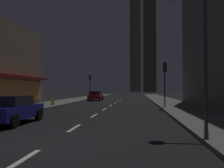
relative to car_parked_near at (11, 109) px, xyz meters
name	(u,v)px	position (x,y,z in m)	size (l,w,h in m)	color
ground_plane	(119,100)	(3.60, 27.80, -0.79)	(78.00, 136.00, 0.10)	black
sidewalk_right	(163,100)	(10.60, 27.80, -0.67)	(4.00, 76.00, 0.15)	#605E59
sidewalk_left	(77,99)	(-3.40, 27.80, -0.67)	(4.00, 76.00, 0.15)	#605E59
lane_marking_center	(108,107)	(3.60, 12.00, -0.73)	(0.16, 38.60, 0.01)	silver
skyscraper_distant_tall	(135,37)	(5.50, 151.86, 35.97)	(7.21, 6.15, 73.42)	#65604C
skyscraper_distant_mid	(150,44)	(13.68, 128.44, 27.02)	(7.04, 7.90, 55.52)	#514D3D
car_parked_near	(11,109)	(0.00, 0.00, 0.00)	(1.98, 4.24, 1.45)	navy
car_parked_far	(95,96)	(0.00, 25.70, 0.00)	(1.98, 4.24, 1.45)	#B21919
fire_hydrant_far_left	(53,102)	(-2.30, 12.76, -0.29)	(0.42, 0.30, 0.65)	gold
traffic_light_near_right	(165,74)	(9.10, 11.54, 2.45)	(0.32, 0.48, 4.20)	#2D2D2D
traffic_light_far_left	(90,81)	(-1.90, 30.99, 2.45)	(0.32, 0.48, 4.20)	#2D2D2D
street_lamp_right	(188,23)	(8.98, 0.29, 4.33)	(1.96, 0.56, 6.58)	#38383D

